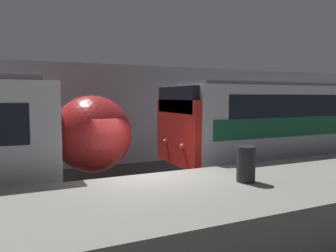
% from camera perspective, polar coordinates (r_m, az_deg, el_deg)
% --- Properties ---
extents(ground_plane, '(120.00, 120.00, 0.00)m').
position_cam_1_polar(ground_plane, '(9.09, -3.21, -14.94)').
color(ground_plane, '#33302D').
extents(platform, '(40.00, 3.76, 1.09)m').
position_cam_1_polar(platform, '(7.29, 2.39, -15.50)').
color(platform, gray).
rests_on(platform, ground).
extents(station_rear_barrier, '(50.00, 0.15, 4.59)m').
position_cam_1_polar(station_rear_barrier, '(14.98, -12.65, 1.81)').
color(station_rear_barrier, '#939399').
rests_on(station_rear_barrier, ground).
extents(trash_bin, '(0.44, 0.44, 0.85)m').
position_cam_1_polar(trash_bin, '(8.04, 13.43, -6.47)').
color(trash_bin, '#232328').
rests_on(trash_bin, platform).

